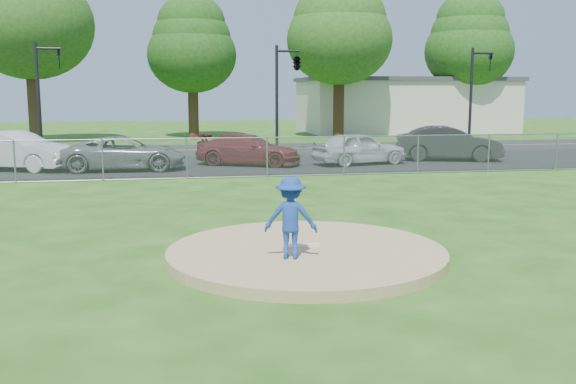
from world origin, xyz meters
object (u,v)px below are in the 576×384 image
(commercial_building, at_px, (404,104))
(pitcher, at_px, (291,218))
(tree_center, at_px, (192,44))
(parked_car_darkred, at_px, (248,150))
(traffic_signal_center, at_px, (295,64))
(parked_car_gray, at_px, (125,153))
(traffic_signal_left, at_px, (43,88))
(tree_left, at_px, (28,9))
(traffic_signal_right, at_px, (475,89))
(tree_far_right, at_px, (469,40))
(parked_car_pearl, at_px, (360,148))
(tree_right, at_px, (340,26))
(traffic_cone, at_px, (74,164))
(parked_car_white, at_px, (15,151))
(parked_car_charcoal, at_px, (448,143))

(commercial_building, height_order, pitcher, commercial_building)
(tree_center, relative_size, parked_car_darkred, 2.13)
(traffic_signal_center, relative_size, parked_car_gray, 1.13)
(traffic_signal_left, distance_m, parked_car_gray, 8.55)
(tree_left, bearing_deg, parked_car_gray, -67.50)
(traffic_signal_left, relative_size, traffic_signal_right, 1.00)
(tree_far_right, xyz_separation_m, pitcher, (-20.43, -35.64, -6.11))
(tree_far_right, height_order, pitcher, tree_far_right)
(commercial_building, distance_m, tree_left, 28.55)
(pitcher, distance_m, parked_car_pearl, 17.22)
(parked_car_darkred, bearing_deg, parked_car_gray, 124.78)
(commercial_building, relative_size, tree_right, 1.41)
(tree_right, relative_size, pitcher, 7.78)
(tree_left, relative_size, tree_right, 1.08)
(tree_center, bearing_deg, tree_right, -11.31)
(tree_right, relative_size, traffic_cone, 15.79)
(tree_left, bearing_deg, commercial_building, 14.53)
(parked_car_darkred, bearing_deg, traffic_signal_left, 82.67)
(traffic_signal_right, bearing_deg, parked_car_white, -165.23)
(tree_far_right, xyz_separation_m, parked_car_pearl, (-14.35, -19.53, -6.34))
(tree_left, bearing_deg, parked_car_white, -81.94)
(pitcher, relative_size, parked_car_white, 0.31)
(parked_car_gray, relative_size, parked_car_darkred, 1.07)
(tree_right, distance_m, parked_car_charcoal, 17.12)
(traffic_signal_left, relative_size, parked_car_white, 1.16)
(parked_car_gray, bearing_deg, tree_right, -37.01)
(tree_right, relative_size, traffic_signal_right, 2.08)
(tree_right, height_order, traffic_signal_left, tree_right)
(parked_car_darkred, bearing_deg, commercial_building, -10.20)
(commercial_building, bearing_deg, parked_car_charcoal, -104.94)
(tree_left, distance_m, parked_car_charcoal, 26.84)
(parked_car_gray, height_order, parked_car_charcoal, parked_car_charcoal)
(traffic_signal_right, height_order, parked_car_white, traffic_signal_right)
(traffic_signal_right, xyz_separation_m, parked_car_white, (-23.10, -6.09, -2.56))
(tree_far_right, relative_size, traffic_signal_center, 1.92)
(pitcher, xyz_separation_m, parked_car_darkred, (1.19, 16.70, -0.27))
(tree_right, distance_m, parked_car_darkred, 19.24)
(parked_car_charcoal, bearing_deg, parked_car_pearl, 116.85)
(parked_car_charcoal, bearing_deg, traffic_signal_left, 89.39)
(tree_center, distance_m, traffic_signal_left, 14.63)
(tree_far_right, xyz_separation_m, traffic_cone, (-26.37, -20.49, -6.68))
(commercial_building, height_order, traffic_cone, commercial_building)
(parked_car_gray, bearing_deg, parked_car_charcoal, -83.71)
(tree_center, height_order, parked_car_pearl, tree_center)
(tree_left, bearing_deg, parked_car_charcoal, -34.60)
(parked_car_charcoal, bearing_deg, traffic_cone, 112.29)
(pitcher, relative_size, parked_car_darkred, 0.32)
(commercial_building, relative_size, parked_car_white, 3.39)
(traffic_signal_center, bearing_deg, parked_car_charcoal, -42.06)
(tree_center, height_order, parked_car_charcoal, tree_center)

